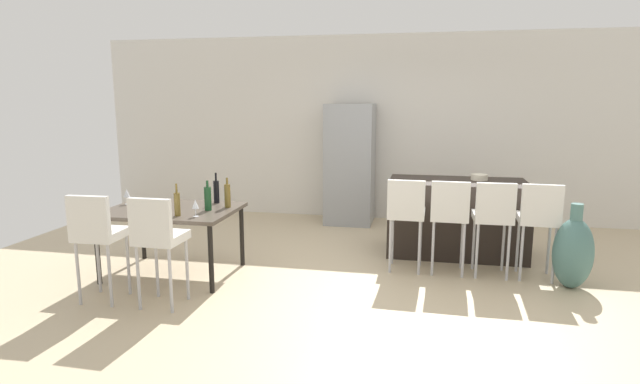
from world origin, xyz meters
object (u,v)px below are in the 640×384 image
Objects in this scene: bar_chair_left at (406,210)px; wine_bottle_corner at (227,195)px; wine_bottle_end at (208,198)px; dining_table at (172,214)px; wine_glass_right at (195,204)px; bar_chair_far at (539,216)px; refrigerator at (350,164)px; wine_bottle_left at (216,191)px; bar_chair_middle at (449,212)px; floor_vase at (573,253)px; bar_chair_right at (493,214)px; fruit_bowl at (479,177)px; wine_bottle_near at (177,204)px; wine_glass_middle at (127,193)px; dining_chair_far at (157,234)px; kitchen_island at (456,217)px; dining_chair_near at (97,231)px.

bar_chair_left is 1.97m from wine_bottle_corner.
dining_table is at bearing -179.50° from wine_bottle_end.
bar_chair_left reaches higher than wine_glass_right.
bar_chair_far is 0.57× the size of refrigerator.
wine_bottle_end is (0.42, 0.00, 0.19)m from dining_table.
wine_bottle_left is 1.08× the size of wine_bottle_end.
floor_vase is at bearing -8.55° from bar_chair_middle.
bar_chair_right is at bearing -49.24° from refrigerator.
bar_chair_left is 5.13× the size of fruit_bowl.
wine_bottle_near reaches higher than wine_bottle_end.
bar_chair_middle reaches higher than fruit_bowl.
wine_bottle_left is 1.00m from wine_glass_middle.
bar_chair_right is (0.92, -0.00, 0.00)m from bar_chair_left.
bar_chair_far and dining_chair_far have the same top height.
wine_glass_middle is 0.85× the size of fruit_bowl.
dining_chair_far is at bearing -70.20° from dining_table.
dining_table is 0.46m from wine_bottle_end.
dining_table is 1.31× the size of dining_chair_far.
bar_chair_left is at bearing -66.47° from refrigerator.
refrigerator reaches higher than wine_glass_right.
bar_chair_left is 1.00× the size of bar_chair_middle.
wine_glass_right is (0.11, 0.56, 0.17)m from dining_chair_far.
wine_bottle_near is (-3.18, -0.92, 0.17)m from bar_chair_right.
kitchen_island is at bearing 26.02° from wine_bottle_corner.
wine_glass_right is at bearing -106.88° from wine_bottle_corner.
wine_bottle_corner reaches higher than bar_chair_far.
bar_chair_middle is 2.69m from wine_glass_right.
dining_table is 1.31× the size of dining_chair_near.
bar_chair_middle is 0.57× the size of refrigerator.
kitchen_island is at bearing -41.47° from refrigerator.
floor_vase is at bearing -13.48° from bar_chair_right.
wine_bottle_near is at bearing -163.90° from bar_chair_right.
wine_bottle_left reaches higher than wine_glass_middle.
bar_chair_far is 4.50m from wine_glass_middle.
bar_chair_right is at bearing 4.25° from wine_bottle_left.
wine_glass_right is (0.42, -0.30, 0.19)m from dining_table.
bar_chair_left is 3.28× the size of wine_bottle_end.
wine_bottle_left reaches higher than dining_chair_far.
dining_table is 7.92× the size of wine_glass_middle.
dining_table is at bearing -10.91° from wine_glass_middle.
wine_bottle_corner is (-2.84, -0.42, 0.17)m from bar_chair_right.
kitchen_island is 2.83m from wine_bottle_corner.
bar_chair_middle is 2.88m from wine_bottle_near.
wine_bottle_left is at bearing -179.36° from floor_vase.
fruit_bowl reaches higher than wine_glass_right.
fruit_bowl is at bearing -34.43° from refrigerator.
wine_glass_right is at bearing -21.95° from wine_glass_middle.
wine_glass_right is at bearing -156.19° from bar_chair_left.
dining_chair_near is at bearing -142.34° from wine_glass_right.
bar_chair_left is 2.63m from dining_chair_far.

